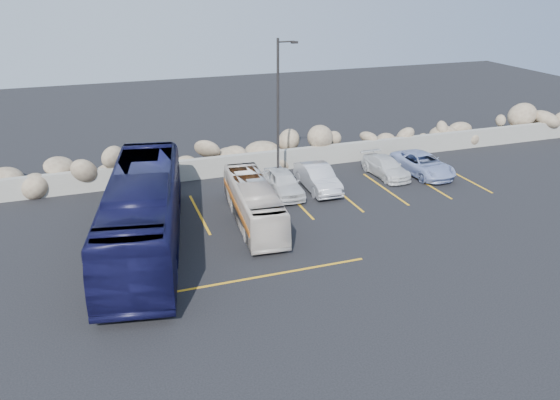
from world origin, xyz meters
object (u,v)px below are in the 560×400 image
object	(u,v)px
car_a	(283,183)
car_c	(386,167)
vintage_bus	(254,203)
car_b	(318,178)
car_d	(423,164)
lamppost	(279,110)
tour_coach	(143,213)

from	to	relation	value
car_a	car_c	bearing A→B (deg)	7.75
vintage_bus	car_b	bearing A→B (deg)	38.45
car_c	car_a	bearing A→B (deg)	-176.14
car_c	car_d	xyz separation A→B (m)	(2.21, -0.44, 0.07)
car_a	car_c	world-z (taller)	car_a
car_a	car_d	distance (m)	8.85
car_c	vintage_bus	bearing A→B (deg)	-160.40
car_b	car_d	bearing A→B (deg)	3.27
lamppost	car_b	size ratio (longest dim) A/B	1.94
tour_coach	car_a	distance (m)	8.70
car_a	car_b	world-z (taller)	car_b
vintage_bus	car_a	world-z (taller)	vintage_bus
car_c	car_d	distance (m)	2.25
car_b	car_d	distance (m)	6.82
car_b	car_c	world-z (taller)	car_b
vintage_bus	car_d	bearing A→B (deg)	20.82
car_b	car_c	size ratio (longest dim) A/B	1.08
lamppost	tour_coach	xyz separation A→B (m)	(-7.93, -5.33, -2.63)
car_b	car_a	bearing A→B (deg)	-176.95
tour_coach	car_c	distance (m)	15.11
car_d	lamppost	bearing A→B (deg)	168.64
lamppost	car_a	size ratio (longest dim) A/B	2.08
lamppost	vintage_bus	distance (m)	6.12
tour_coach	car_a	bearing A→B (deg)	37.70
lamppost	car_a	bearing A→B (deg)	-100.17
vintage_bus	lamppost	bearing A→B (deg)	62.33
vintage_bus	car_c	distance (m)	9.90
vintage_bus	tour_coach	distance (m)	5.29
car_d	vintage_bus	bearing A→B (deg)	-168.10
lamppost	car_b	distance (m)	4.25
car_a	car_d	bearing A→B (deg)	3.38
lamppost	car_c	size ratio (longest dim) A/B	2.10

